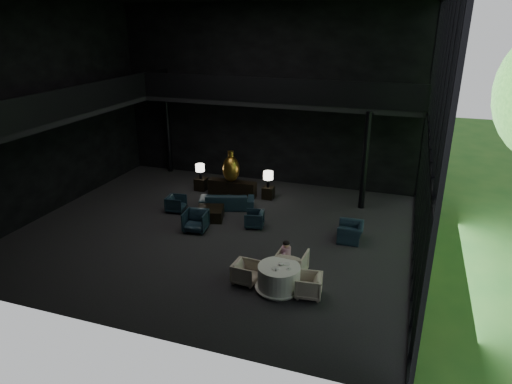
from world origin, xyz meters
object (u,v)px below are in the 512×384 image
(table_lamp_right, at_px, (268,176))
(dining_chair_west, at_px, (246,272))
(dining_chair_north, at_px, (292,260))
(child, at_px, (286,250))
(bronze_urn, at_px, (231,169))
(lounge_armchair_west, at_px, (176,203))
(sofa, at_px, (227,197))
(lounge_armchair_east, at_px, (254,219))
(dining_table, at_px, (279,279))
(dining_chair_east, at_px, (309,285))
(coffee_table, at_px, (210,213))
(side_table_right, at_px, (268,193))
(lounge_armchair_south, at_px, (196,219))
(table_lamp_left, at_px, (200,168))
(side_table_left, at_px, (201,184))
(console, at_px, (232,188))
(window_armchair, at_px, (351,230))

(table_lamp_right, distance_m, dining_chair_west, 6.78)
(dining_chair_north, relative_size, child, 1.55)
(bronze_urn, bearing_deg, lounge_armchair_west, -123.23)
(sofa, height_order, lounge_armchair_east, sofa)
(dining_table, height_order, dining_chair_east, dining_table)
(sofa, xyz_separation_m, coffee_table, (-0.21, -1.22, -0.24))
(side_table_right, bearing_deg, dining_table, -70.08)
(side_table_right, bearing_deg, dining_chair_north, -65.94)
(lounge_armchair_east, bearing_deg, sofa, -140.74)
(lounge_armchair_south, bearing_deg, sofa, 76.34)
(table_lamp_left, height_order, sofa, table_lamp_left)
(sofa, xyz_separation_m, dining_chair_north, (3.85, -4.17, 0.02))
(table_lamp_left, xyz_separation_m, dining_chair_west, (4.59, -6.60, -0.71))
(table_lamp_left, height_order, dining_table, table_lamp_left)
(table_lamp_left, height_order, coffee_table, table_lamp_left)
(bronze_urn, distance_m, side_table_left, 1.90)
(lounge_armchair_west, relative_size, dining_table, 0.49)
(bronze_urn, height_order, lounge_armchair_east, bronze_urn)
(table_lamp_right, bearing_deg, child, -67.43)
(console, relative_size, coffee_table, 2.13)
(lounge_armchair_south, distance_m, child, 4.30)
(lounge_armchair_west, xyz_separation_m, dining_chair_west, (4.48, -4.06, -0.01))
(dining_chair_north, bearing_deg, sofa, -44.27)
(side_table_left, height_order, lounge_armchair_west, lounge_armchair_west)
(lounge_armchair_south, xyz_separation_m, dining_chair_north, (4.12, -1.82, 0.02))
(lounge_armchair_west, height_order, dining_chair_east, dining_chair_east)
(lounge_armchair_south, xyz_separation_m, dining_chair_west, (2.94, -2.70, -0.13))
(table_lamp_left, bearing_deg, bronze_urn, -8.99)
(sofa, bearing_deg, side_table_left, -56.90)
(side_table_right, xyz_separation_m, lounge_armchair_east, (0.38, -2.94, 0.05))
(lounge_armchair_west, bearing_deg, console, -39.05)
(console, height_order, child, child)
(table_lamp_left, xyz_separation_m, coffee_table, (1.71, -2.76, -0.82))
(console, relative_size, table_lamp_left, 3.19)
(lounge_armchair_west, relative_size, dining_chair_east, 0.98)
(sofa, relative_size, window_armchair, 2.58)
(dining_table, bearing_deg, window_armchair, 68.20)
(window_armchair, height_order, coffee_table, window_armchair)
(lounge_armchair_west, bearing_deg, lounge_armchair_east, -103.03)
(lounge_armchair_south, bearing_deg, table_lamp_right, 61.27)
(side_table_left, relative_size, child, 0.89)
(table_lamp_left, distance_m, table_lamp_right, 3.20)
(coffee_table, distance_m, child, 4.85)
(sofa, relative_size, dining_chair_east, 3.41)
(side_table_right, bearing_deg, table_lamp_right, -90.00)
(coffee_table, relative_size, dining_chair_west, 1.52)
(dining_table, relative_size, child, 2.21)
(table_lamp_left, distance_m, child, 7.94)
(dining_chair_west, bearing_deg, lounge_armchair_east, 19.34)
(lounge_armchair_east, distance_m, coffee_table, 1.88)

